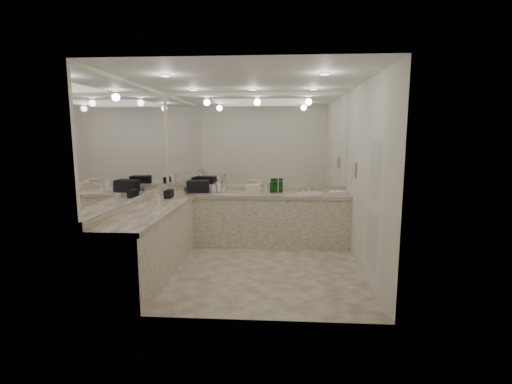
# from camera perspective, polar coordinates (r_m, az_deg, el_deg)

# --- Properties ---
(floor) EXTENTS (3.20, 3.20, 0.00)m
(floor) POSITION_cam_1_polar(r_m,az_deg,el_deg) (5.39, -1.19, -11.58)
(floor) COLOR beige
(floor) RESTS_ON ground
(ceiling) EXTENTS (3.20, 3.20, 0.00)m
(ceiling) POSITION_cam_1_polar(r_m,az_deg,el_deg) (5.11, -1.29, 16.91)
(ceiling) COLOR white
(ceiling) RESTS_ON floor
(wall_back) EXTENTS (3.20, 0.02, 2.60)m
(wall_back) POSITION_cam_1_polar(r_m,az_deg,el_deg) (6.58, -0.10, 3.75)
(wall_back) COLOR silver
(wall_back) RESTS_ON floor
(wall_left) EXTENTS (0.02, 3.00, 2.60)m
(wall_left) POSITION_cam_1_polar(r_m,az_deg,el_deg) (5.47, -18.20, 2.28)
(wall_left) COLOR silver
(wall_left) RESTS_ON floor
(wall_right) EXTENTS (0.02, 3.00, 2.60)m
(wall_right) POSITION_cam_1_polar(r_m,az_deg,el_deg) (5.20, 16.62, 2.05)
(wall_right) COLOR silver
(wall_right) RESTS_ON floor
(vanity_back_base) EXTENTS (3.20, 0.60, 0.84)m
(vanity_back_base) POSITION_cam_1_polar(r_m,az_deg,el_deg) (6.42, -0.28, -4.33)
(vanity_back_base) COLOR silver
(vanity_back_base) RESTS_ON floor
(vanity_back_top) EXTENTS (3.20, 0.64, 0.06)m
(vanity_back_top) POSITION_cam_1_polar(r_m,az_deg,el_deg) (6.32, -0.29, -0.38)
(vanity_back_top) COLOR beige
(vanity_back_top) RESTS_ON vanity_back_base
(vanity_left_base) EXTENTS (0.60, 2.40, 0.84)m
(vanity_left_base) POSITION_cam_1_polar(r_m,az_deg,el_deg) (5.25, -15.90, -7.66)
(vanity_left_base) COLOR silver
(vanity_left_base) RESTS_ON floor
(vanity_left_top) EXTENTS (0.64, 2.42, 0.06)m
(vanity_left_top) POSITION_cam_1_polar(r_m,az_deg,el_deg) (5.14, -16.01, -2.85)
(vanity_left_top) COLOR beige
(vanity_left_top) RESTS_ON vanity_left_base
(backsplash_back) EXTENTS (3.20, 0.04, 0.10)m
(backsplash_back) POSITION_cam_1_polar(r_m,az_deg,el_deg) (6.60, -0.11, 0.70)
(backsplash_back) COLOR beige
(backsplash_back) RESTS_ON vanity_back_top
(backsplash_left) EXTENTS (0.04, 3.00, 0.10)m
(backsplash_left) POSITION_cam_1_polar(r_m,az_deg,el_deg) (5.51, -17.84, -1.34)
(backsplash_left) COLOR beige
(backsplash_left) RESTS_ON vanity_left_top
(mirror_back) EXTENTS (3.12, 0.01, 1.55)m
(mirror_back) POSITION_cam_1_polar(r_m,az_deg,el_deg) (6.54, -0.11, 7.89)
(mirror_back) COLOR white
(mirror_back) RESTS_ON wall_back
(mirror_left) EXTENTS (0.01, 2.92, 1.55)m
(mirror_left) POSITION_cam_1_polar(r_m,az_deg,el_deg) (5.43, -18.32, 7.27)
(mirror_left) COLOR white
(mirror_left) RESTS_ON wall_left
(sink) EXTENTS (0.44, 0.44, 0.03)m
(sink) POSITION_cam_1_polar(r_m,az_deg,el_deg) (6.34, 8.32, -0.23)
(sink) COLOR white
(sink) RESTS_ON vanity_back_top
(faucet) EXTENTS (0.24, 0.16, 0.14)m
(faucet) POSITION_cam_1_polar(r_m,az_deg,el_deg) (6.53, 8.19, 0.71)
(faucet) COLOR silver
(faucet) RESTS_ON vanity_back_top
(wall_phone) EXTENTS (0.06, 0.10, 0.24)m
(wall_phone) POSITION_cam_1_polar(r_m,az_deg,el_deg) (5.87, 14.71, 3.34)
(wall_phone) COLOR white
(wall_phone) RESTS_ON wall_right
(door) EXTENTS (0.02, 0.82, 2.10)m
(door) POSITION_cam_1_polar(r_m,az_deg,el_deg) (4.75, 17.66, -1.66)
(door) COLOR white
(door) RESTS_ON wall_right
(black_toiletry_bag) EXTENTS (0.40, 0.28, 0.21)m
(black_toiletry_bag) POSITION_cam_1_polar(r_m,az_deg,el_deg) (6.42, -8.89, 0.88)
(black_toiletry_bag) COLOR black
(black_toiletry_bag) RESTS_ON vanity_back_top
(black_bag_spill) EXTENTS (0.11, 0.23, 0.12)m
(black_bag_spill) POSITION_cam_1_polar(r_m,az_deg,el_deg) (5.96, -13.27, -0.29)
(black_bag_spill) COLOR black
(black_bag_spill) RESTS_ON vanity_left_top
(cream_cosmetic_case) EXTENTS (0.26, 0.17, 0.14)m
(cream_cosmetic_case) POSITION_cam_1_polar(r_m,az_deg,el_deg) (6.30, -0.49, 0.52)
(cream_cosmetic_case) COLOR beige
(cream_cosmetic_case) RESTS_ON vanity_back_top
(hand_towel) EXTENTS (0.26, 0.18, 0.04)m
(hand_towel) POSITION_cam_1_polar(r_m,az_deg,el_deg) (6.39, 12.45, -0.03)
(hand_towel) COLOR white
(hand_towel) RESTS_ON vanity_back_top
(lotion_left) EXTENTS (0.07, 0.07, 0.16)m
(lotion_left) POSITION_cam_1_polar(r_m,az_deg,el_deg) (5.45, -14.94, -1.02)
(lotion_left) COLOR white
(lotion_left) RESTS_ON vanity_left_top
(soap_bottle_a) EXTENTS (0.11, 0.11, 0.23)m
(soap_bottle_a) POSITION_cam_1_polar(r_m,az_deg,el_deg) (6.39, -5.76, 0.97)
(soap_bottle_a) COLOR silver
(soap_bottle_a) RESTS_ON vanity_back_top
(soap_bottle_b) EXTENTS (0.08, 0.09, 0.17)m
(soap_bottle_b) POSITION_cam_1_polar(r_m,az_deg,el_deg) (6.38, -6.47, 0.70)
(soap_bottle_b) COLOR silver
(soap_bottle_b) RESTS_ON vanity_back_top
(soap_bottle_c) EXTENTS (0.19, 0.19, 0.18)m
(soap_bottle_c) POSITION_cam_1_polar(r_m,az_deg,el_deg) (6.37, 0.25, 0.78)
(soap_bottle_c) COLOR #FFF394
(soap_bottle_c) RESTS_ON vanity_back_top
(green_bottle_0) EXTENTS (0.07, 0.07, 0.19)m
(green_bottle_0) POSITION_cam_1_polar(r_m,az_deg,el_deg) (6.35, 3.82, 0.77)
(green_bottle_0) COLOR #14541F
(green_bottle_0) RESTS_ON vanity_back_top
(green_bottle_1) EXTENTS (0.07, 0.07, 0.19)m
(green_bottle_1) POSITION_cam_1_polar(r_m,az_deg,el_deg) (6.36, 3.02, 0.79)
(green_bottle_1) COLOR #14541F
(green_bottle_1) RESTS_ON vanity_back_top
(green_bottle_2) EXTENTS (0.06, 0.06, 0.18)m
(green_bottle_2) POSITION_cam_1_polar(r_m,az_deg,el_deg) (6.33, 2.45, 0.73)
(green_bottle_2) COLOR #14541F
(green_bottle_2) RESTS_ON vanity_back_top
(amenity_bottle_0) EXTENTS (0.04, 0.04, 0.07)m
(amenity_bottle_0) POSITION_cam_1_polar(r_m,az_deg,el_deg) (6.57, -10.84, 0.38)
(amenity_bottle_0) COLOR #3F3F4C
(amenity_bottle_0) RESTS_ON vanity_back_top
(amenity_bottle_1) EXTENTS (0.06, 0.06, 0.12)m
(amenity_bottle_1) POSITION_cam_1_polar(r_m,az_deg,el_deg) (6.46, 1.56, 0.60)
(amenity_bottle_1) COLOR silver
(amenity_bottle_1) RESTS_ON vanity_back_top
(amenity_bottle_2) EXTENTS (0.04, 0.04, 0.09)m
(amenity_bottle_2) POSITION_cam_1_polar(r_m,az_deg,el_deg) (6.32, -5.09, 0.26)
(amenity_bottle_2) COLOR silver
(amenity_bottle_2) RESTS_ON vanity_back_top
(amenity_bottle_3) EXTENTS (0.04, 0.04, 0.09)m
(amenity_bottle_3) POSITION_cam_1_polar(r_m,az_deg,el_deg) (6.51, -4.92, 0.54)
(amenity_bottle_3) COLOR silver
(amenity_bottle_3) RESTS_ON vanity_back_top
(amenity_bottle_4) EXTENTS (0.05, 0.05, 0.11)m
(amenity_bottle_4) POSITION_cam_1_polar(r_m,az_deg,el_deg) (6.48, -6.73, 0.54)
(amenity_bottle_4) COLOR white
(amenity_bottle_4) RESTS_ON vanity_back_top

